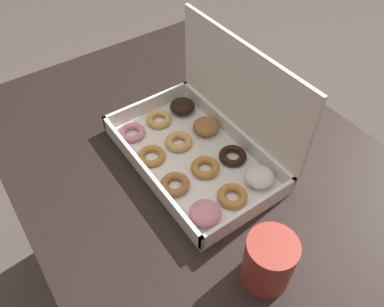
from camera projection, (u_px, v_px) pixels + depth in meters
ground_plane at (203, 304)px, 1.30m from camera, size 8.00×8.00×0.00m
dining_table at (209, 203)px, 0.85m from camera, size 1.11×0.72×0.71m
donut_box at (206, 138)px, 0.77m from camera, size 0.37×0.23×0.24m
coffee_mug at (269, 261)px, 0.58m from camera, size 0.08×0.08×0.10m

